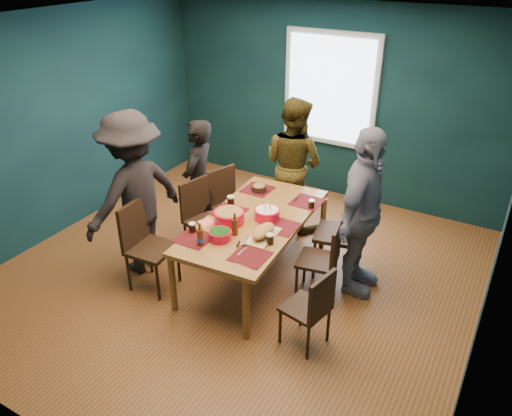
{
  "coord_description": "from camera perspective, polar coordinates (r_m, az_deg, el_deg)",
  "views": [
    {
      "loc": [
        2.49,
        -3.92,
        3.36
      ],
      "look_at": [
        0.21,
        0.05,
        0.89
      ],
      "focal_mm": 35.0,
      "sensor_mm": 36.0,
      "label": 1
    }
  ],
  "objects": [
    {
      "name": "napkin_c",
      "position": [
        4.62,
        -1.23,
        -6.15
      ],
      "size": [
        0.16,
        0.16,
        0.0
      ],
      "primitive_type": "cube",
      "rotation": [
        0.0,
        0.0,
        0.08
      ],
      "color": "#FB716A",
      "rests_on": "dining_table"
    },
    {
      "name": "chair_right_mid",
      "position": [
        5.18,
        7.98,
        -5.32
      ],
      "size": [
        0.46,
        0.46,
        0.87
      ],
      "rotation": [
        0.0,
        0.0,
        0.18
      ],
      "color": "black",
      "rests_on": "floor"
    },
    {
      "name": "person_right",
      "position": [
        5.15,
        12.01,
        -0.67
      ],
      "size": [
        0.46,
        1.08,
        1.83
      ],
      "primitive_type": "imported",
      "rotation": [
        0.0,
        0.0,
        1.59
      ],
      "color": "silver",
      "rests_on": "floor"
    },
    {
      "name": "room",
      "position": [
        5.26,
        -0.85,
        6.16
      ],
      "size": [
        5.01,
        5.01,
        2.71
      ],
      "color": "brown",
      "rests_on": "ground"
    },
    {
      "name": "beer_bottle_a",
      "position": [
        4.84,
        -6.39,
        -3.34
      ],
      "size": [
        0.07,
        0.07,
        0.24
      ],
      "color": "#49210D",
      "rests_on": "dining_table"
    },
    {
      "name": "cola_glass_b",
      "position": [
        4.85,
        1.61,
        -3.51
      ],
      "size": [
        0.08,
        0.08,
        0.11
      ],
      "color": "black",
      "rests_on": "dining_table"
    },
    {
      "name": "person_far_left",
      "position": [
        6.05,
        -6.56,
        2.93
      ],
      "size": [
        0.48,
        0.63,
        1.56
      ],
      "primitive_type": "imported",
      "rotation": [
        0.0,
        0.0,
        4.91
      ],
      "color": "black",
      "rests_on": "floor"
    },
    {
      "name": "person_near_left",
      "position": [
        5.56,
        -13.74,
        1.54
      ],
      "size": [
        0.92,
        1.31,
        1.85
      ],
      "primitive_type": "imported",
      "rotation": [
        0.0,
        0.0,
        4.5
      ],
      "color": "black",
      "rests_on": "floor"
    },
    {
      "name": "beer_bottle_b",
      "position": [
        4.98,
        -2.44,
        -2.12
      ],
      "size": [
        0.06,
        0.06,
        0.24
      ],
      "color": "#49210D",
      "rests_on": "dining_table"
    },
    {
      "name": "chair_left_near",
      "position": [
        5.4,
        -12.73,
        -3.5
      ],
      "size": [
        0.47,
        0.47,
        0.98
      ],
      "rotation": [
        0.0,
        0.0,
        0.06
      ],
      "color": "black",
      "rests_on": "floor"
    },
    {
      "name": "cutting_board",
      "position": [
        4.95,
        0.82,
        -2.8
      ],
      "size": [
        0.26,
        0.54,
        0.12
      ],
      "rotation": [
        0.0,
        0.0,
        0.03
      ],
      "color": "#DBBC76",
      "rests_on": "dining_table"
    },
    {
      "name": "napkin_b",
      "position": [
        5.26,
        -5.64,
        -1.61
      ],
      "size": [
        0.19,
        0.19,
        0.0
      ],
      "primitive_type": "cube",
      "rotation": [
        0.0,
        0.0,
        -0.38
      ],
      "color": "#FB716A",
      "rests_on": "dining_table"
    },
    {
      "name": "chair_right_far",
      "position": [
        5.51,
        10.33,
        -2.2
      ],
      "size": [
        0.55,
        0.55,
        1.03
      ],
      "rotation": [
        0.0,
        0.0,
        0.2
      ],
      "color": "black",
      "rests_on": "floor"
    },
    {
      "name": "small_bowl",
      "position": [
        5.87,
        0.34,
        2.3
      ],
      "size": [
        0.17,
        0.17,
        0.07
      ],
      "color": "black",
      "rests_on": "dining_table"
    },
    {
      "name": "bowl_herbs",
      "position": [
        4.93,
        -4.16,
        -3.06
      ],
      "size": [
        0.23,
        0.23,
        0.1
      ],
      "color": "red",
      "rests_on": "dining_table"
    },
    {
      "name": "cola_glass_d",
      "position": [
        5.54,
        -2.89,
        0.86
      ],
      "size": [
        0.08,
        0.08,
        0.12
      ],
      "color": "black",
      "rests_on": "dining_table"
    },
    {
      "name": "cola_glass_a",
      "position": [
        5.08,
        -7.27,
        -2.18
      ],
      "size": [
        0.07,
        0.07,
        0.1
      ],
      "color": "black",
      "rests_on": "dining_table"
    },
    {
      "name": "cola_glass_c",
      "position": [
        5.52,
        6.36,
        0.5
      ],
      "size": [
        0.07,
        0.07,
        0.1
      ],
      "color": "black",
      "rests_on": "dining_table"
    },
    {
      "name": "chair_left_far",
      "position": [
        6.15,
        -3.35,
        0.98
      ],
      "size": [
        0.53,
        0.53,
        0.92
      ],
      "rotation": [
        0.0,
        0.0,
        -0.33
      ],
      "color": "black",
      "rests_on": "floor"
    },
    {
      "name": "chair_right_near",
      "position": [
        4.56,
        6.51,
        -10.93
      ],
      "size": [
        0.44,
        0.44,
        0.82
      ],
      "rotation": [
        0.0,
        0.0,
        -0.2
      ],
      "color": "black",
      "rests_on": "floor"
    },
    {
      "name": "bowl_dumpling",
      "position": [
        5.27,
        1.27,
        -0.63
      ],
      "size": [
        0.27,
        0.27,
        0.25
      ],
      "color": "red",
      "rests_on": "dining_table"
    },
    {
      "name": "person_back",
      "position": [
        6.35,
        4.28,
        5.07
      ],
      "size": [
        0.95,
        0.81,
        1.71
      ],
      "primitive_type": "imported",
      "rotation": [
        0.0,
        0.0,
        2.93
      ],
      "color": "black",
      "rests_on": "floor"
    },
    {
      "name": "bowl_salad",
      "position": [
        5.21,
        -3.1,
        -0.97
      ],
      "size": [
        0.32,
        0.32,
        0.13
      ],
      "color": "red",
      "rests_on": "dining_table"
    },
    {
      "name": "napkin_a",
      "position": [
        5.18,
        3.99,
        -2.02
      ],
      "size": [
        0.14,
        0.14,
        0.0
      ],
      "primitive_type": "cube",
      "rotation": [
        0.0,
        0.0,
        -0.13
      ],
      "color": "#FB716A",
      "rests_on": "dining_table"
    },
    {
      "name": "dining_table",
      "position": [
        5.33,
        -0.19,
        -1.93
      ],
      "size": [
        1.1,
        2.01,
        0.74
      ],
      "rotation": [
        0.0,
        0.0,
        0.07
      ],
      "color": "brown",
      "rests_on": "floor"
    },
    {
      "name": "chair_left_mid",
      "position": [
        5.87,
        -6.32,
        -0.5
      ],
      "size": [
        0.51,
        0.51,
        0.93
      ],
      "rotation": [
        0.0,
        0.0,
        -0.25
      ],
      "color": "black",
      "rests_on": "floor"
    }
  ]
}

